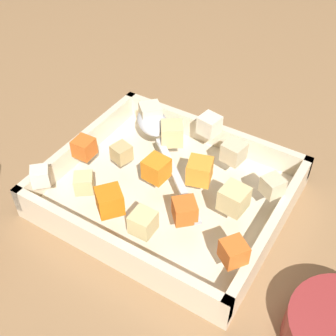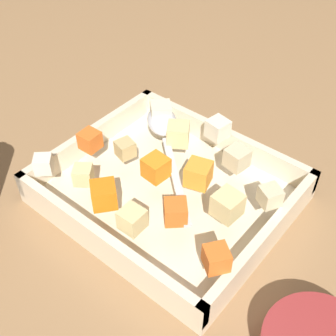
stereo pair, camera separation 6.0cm
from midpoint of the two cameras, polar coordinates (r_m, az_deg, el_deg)
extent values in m
plane|color=#936D47|center=(0.65, -2.79, -3.18)|extent=(4.00, 4.00, 0.00)
cube|color=beige|center=(0.64, -2.69, -3.72)|extent=(0.32, 0.27, 0.01)
cube|color=beige|center=(0.55, -10.44, -10.25)|extent=(0.32, 0.01, 0.04)
cube|color=beige|center=(0.70, 3.20, 4.42)|extent=(0.32, 0.01, 0.04)
cube|color=beige|center=(0.70, -13.46, 2.76)|extent=(0.01, 0.27, 0.04)
cube|color=beige|center=(0.57, 10.39, -7.84)|extent=(0.01, 0.27, 0.04)
cube|color=orange|center=(0.56, -10.62, -4.35)|extent=(0.04, 0.04, 0.03)
cube|color=orange|center=(0.59, -4.79, -0.05)|extent=(0.03, 0.03, 0.03)
cube|color=orange|center=(0.64, -13.44, 2.48)|extent=(0.03, 0.03, 0.03)
cube|color=orange|center=(0.50, 5.07, -10.92)|extent=(0.04, 0.04, 0.03)
cube|color=orange|center=(0.59, 1.34, -0.35)|extent=(0.04, 0.04, 0.03)
cube|color=orange|center=(0.54, -1.02, -5.68)|extent=(0.04, 0.04, 0.03)
cube|color=beige|center=(0.68, -4.80, 6.88)|extent=(0.04, 0.04, 0.03)
cube|color=tan|center=(0.62, -8.76, 1.83)|extent=(0.03, 0.03, 0.02)
cube|color=#E0CC89|center=(0.55, 5.46, -4.11)|extent=(0.03, 0.03, 0.03)
cube|color=#E0CC89|center=(0.64, -2.16, 4.38)|extent=(0.04, 0.04, 0.03)
cube|color=beige|center=(0.62, 5.77, 1.96)|extent=(0.03, 0.03, 0.03)
cube|color=beige|center=(0.58, 10.51, -2.42)|extent=(0.03, 0.03, 0.03)
cube|color=#E0CC89|center=(0.53, -6.50, -7.18)|extent=(0.03, 0.03, 0.03)
cube|color=#E0CC89|center=(0.59, -13.69, -2.03)|extent=(0.03, 0.03, 0.02)
cube|color=silver|center=(0.62, -18.87, -1.13)|extent=(0.03, 0.03, 0.02)
cube|color=silver|center=(0.66, 2.80, 5.48)|extent=(0.03, 0.03, 0.03)
ellipsoid|color=silver|center=(0.68, -4.57, 5.90)|extent=(0.08, 0.08, 0.02)
cube|color=silver|center=(0.59, -1.73, -1.38)|extent=(0.13, 0.12, 0.01)
camera|label=1|loc=(0.03, -92.87, -2.69)|focal=47.19mm
camera|label=2|loc=(0.03, 87.13, 2.69)|focal=47.19mm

